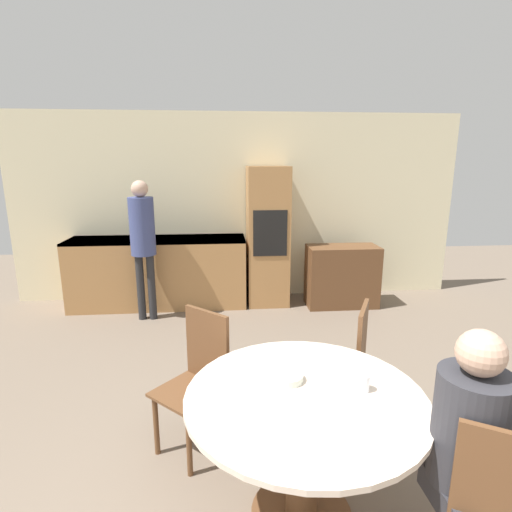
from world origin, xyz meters
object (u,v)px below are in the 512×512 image
(person_standing, at_px, (143,234))
(person_seated, at_px, (471,447))
(oven_unit, at_px, (268,236))
(bowl_near, at_px, (286,377))
(chair_far_left, at_px, (199,374))
(dining_table, at_px, (304,434))
(cup, at_px, (363,383))
(chair_near_right, at_px, (498,511))
(sideboard, at_px, (342,276))
(chair_far_right, at_px, (348,361))

(person_standing, bearing_deg, person_seated, -59.86)
(oven_unit, bearing_deg, bowl_near, -94.85)
(chair_far_left, xyz_separation_m, bowl_near, (0.51, -0.53, 0.26))
(dining_table, distance_m, chair_far_left, 0.89)
(cup, bearing_deg, chair_far_left, 143.44)
(cup, bearing_deg, chair_near_right, -54.00)
(sideboard, xyz_separation_m, dining_table, (-1.21, -3.31, 0.12))
(sideboard, relative_size, chair_near_right, 0.98)
(dining_table, bearing_deg, sideboard, 69.85)
(dining_table, height_order, chair_far_left, chair_far_left)
(dining_table, distance_m, chair_far_right, 0.89)
(sideboard, xyz_separation_m, chair_far_left, (-1.80, -2.64, 0.12))
(oven_unit, height_order, cup, oven_unit)
(chair_far_right, height_order, person_seated, person_seated)
(chair_far_right, height_order, cup, chair_far_right)
(chair_far_left, xyz_separation_m, person_seated, (1.23, -1.08, 0.21))
(oven_unit, xyz_separation_m, bowl_near, (-0.29, -3.39, -0.15))
(chair_near_right, xyz_separation_m, person_seated, (-0.06, 0.13, 0.21))
(dining_table, distance_m, chair_near_right, 0.89)
(oven_unit, distance_m, sideboard, 1.15)
(oven_unit, relative_size, dining_table, 1.51)
(chair_near_right, bearing_deg, bowl_near, -9.80)
(chair_near_right, height_order, chair_far_left, same)
(oven_unit, xyz_separation_m, person_standing, (-1.58, -0.50, 0.14))
(sideboard, relative_size, chair_far_left, 0.98)
(oven_unit, xyz_separation_m, chair_near_right, (0.49, -4.07, -0.40))
(person_standing, bearing_deg, chair_far_left, -71.86)
(oven_unit, height_order, dining_table, oven_unit)
(cup, bearing_deg, sideboard, 74.65)
(oven_unit, distance_m, cup, 3.53)
(chair_far_left, height_order, person_seated, person_seated)
(dining_table, relative_size, cup, 13.55)
(cup, bearing_deg, person_standing, 118.84)
(oven_unit, relative_size, chair_near_right, 1.95)
(sideboard, bearing_deg, person_standing, -174.01)
(dining_table, height_order, bowl_near, bowl_near)
(person_seated, bearing_deg, chair_near_right, -63.80)
(dining_table, height_order, person_standing, person_standing)
(chair_far_left, height_order, cup, chair_far_left)
(oven_unit, bearing_deg, chair_far_right, -84.60)
(person_standing, relative_size, bowl_near, 9.36)
(person_seated, bearing_deg, dining_table, 147.14)
(chair_far_right, bearing_deg, person_standing, -114.88)
(sideboard, distance_m, person_seated, 3.78)
(chair_near_right, distance_m, cup, 0.73)
(oven_unit, bearing_deg, chair_near_right, -83.14)
(person_seated, distance_m, bowl_near, 0.90)
(person_seated, height_order, person_standing, person_standing)
(person_standing, distance_m, bowl_near, 3.18)
(chair_far_left, xyz_separation_m, person_standing, (-0.78, 2.37, 0.55))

